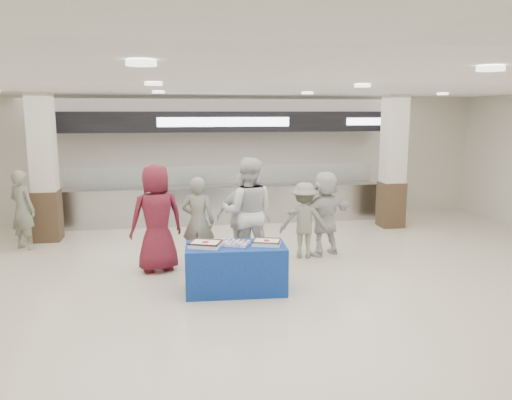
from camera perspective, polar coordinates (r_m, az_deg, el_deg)
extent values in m
plane|color=beige|center=(7.74, 0.60, -11.12)|extent=(14.00, 14.00, 0.00)
cube|color=#B2B5BA|center=(12.78, -3.71, -0.52)|extent=(8.00, 0.80, 0.90)
cube|color=#B2B5BA|center=(12.71, -3.74, 1.56)|extent=(8.00, 0.85, 0.04)
cube|color=white|center=(12.37, -3.61, 2.87)|extent=(7.60, 0.02, 0.50)
cube|color=black|center=(12.57, -3.82, 8.93)|extent=(8.40, 0.70, 0.50)
cube|color=silver|center=(12.21, -3.65, 8.90)|extent=(3.20, 0.03, 0.22)
cube|color=silver|center=(13.17, 13.23, 8.74)|extent=(1.40, 0.03, 0.18)
cube|color=#3B291A|center=(11.84, -22.72, -1.66)|extent=(0.55, 0.55, 1.10)
cube|color=beige|center=(11.64, -23.26, 6.07)|extent=(0.50, 0.50, 2.10)
cube|color=#3B291A|center=(12.68, 15.16, -0.49)|extent=(0.55, 0.55, 1.10)
cube|color=beige|center=(12.49, 15.50, 6.74)|extent=(0.50, 0.50, 2.10)
cube|color=#163E9A|center=(7.90, -2.33, -7.80)|extent=(1.59, 0.87, 0.75)
cube|color=white|center=(7.72, -5.78, -5.08)|extent=(0.56, 0.50, 0.07)
cube|color=#462514|center=(7.71, -5.79, -4.74)|extent=(0.56, 0.50, 0.02)
cylinder|color=#A3171C|center=(7.71, -5.79, -4.79)|extent=(0.13, 0.13, 0.01)
cube|color=white|center=(7.80, 1.23, -4.91)|extent=(0.50, 0.44, 0.07)
cube|color=#462514|center=(7.79, 1.23, -4.58)|extent=(0.50, 0.44, 0.02)
cylinder|color=#A3171C|center=(7.79, 1.23, -4.64)|extent=(0.12, 0.12, 0.01)
cube|color=#A1A1A5|center=(7.77, -2.54, -5.16)|extent=(0.49, 0.44, 0.02)
imported|color=maroon|center=(8.92, -11.29, -2.04)|extent=(1.06, 0.84, 1.91)
imported|color=slate|center=(9.13, -6.63, -2.47)|extent=(0.68, 0.54, 1.65)
imported|color=silver|center=(9.05, -0.92, -1.41)|extent=(1.10, 0.93, 1.99)
imported|color=silver|center=(9.18, -1.49, -2.15)|extent=(1.09, 0.76, 1.71)
imported|color=slate|center=(9.65, 5.53, -2.32)|extent=(1.05, 0.76, 1.47)
imported|color=silver|center=(9.87, 7.87, -1.50)|extent=(1.62, 1.04, 1.67)
imported|color=slate|center=(11.25, -25.13, -1.01)|extent=(0.72, 0.66, 1.64)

